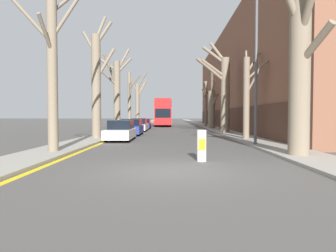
{
  "coord_description": "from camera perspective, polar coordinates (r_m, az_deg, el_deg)",
  "views": [
    {
      "loc": [
        0.04,
        -9.24,
        1.74
      ],
      "look_at": [
        -0.36,
        33.47,
        0.2
      ],
      "focal_mm": 32.0,
      "sensor_mm": 36.0,
      "label": 1
    }
  ],
  "objects": [
    {
      "name": "ground_plane",
      "position": [
        9.4,
        0.29,
        -8.58
      ],
      "size": [
        300.0,
        300.0,
        0.0
      ],
      "primitive_type": "plane",
      "color": "#4C4947"
    },
    {
      "name": "sidewalk_left",
      "position": [
        59.53,
        -4.85,
        0.44
      ],
      "size": [
        2.23,
        120.0,
        0.12
      ],
      "primitive_type": "cube",
      "color": "gray",
      "rests_on": "ground"
    },
    {
      "name": "sidewalk_right",
      "position": [
        59.52,
        5.86,
        0.44
      ],
      "size": [
        2.23,
        120.0,
        0.12
      ],
      "primitive_type": "cube",
      "color": "gray",
      "rests_on": "ground"
    },
    {
      "name": "building_facade_right",
      "position": [
        40.28,
        17.49,
        8.38
      ],
      "size": [
        10.08,
        48.58,
        12.5
      ],
      "color": "brown",
      "rests_on": "ground"
    },
    {
      "name": "kerb_line_stripe",
      "position": [
        59.42,
        -3.61,
        0.39
      ],
      "size": [
        0.24,
        120.0,
        0.01
      ],
      "primitive_type": "cube",
      "color": "yellow",
      "rests_on": "ground"
    },
    {
      "name": "street_tree_left_0",
      "position": [
        14.64,
        -21.25,
        11.89
      ],
      "size": [
        3.31,
        4.94,
        8.8
      ],
      "color": "#7A6B56",
      "rests_on": "ground"
    },
    {
      "name": "street_tree_left_1",
      "position": [
        22.1,
        -13.45,
        8.6
      ],
      "size": [
        3.0,
        3.18,
        9.59
      ],
      "color": "#7A6B56",
      "rests_on": "ground"
    },
    {
      "name": "street_tree_left_2",
      "position": [
        30.6,
        -9.81,
        6.53
      ],
      "size": [
        3.87,
        2.87,
        8.59
      ],
      "color": "#7A6B56",
      "rests_on": "ground"
    },
    {
      "name": "street_tree_left_3",
      "position": [
        39.49,
        -7.31,
        5.21
      ],
      "size": [
        1.82,
        4.24,
        7.35
      ],
      "color": "#7A6B56",
      "rests_on": "ground"
    },
    {
      "name": "street_tree_left_4",
      "position": [
        47.48,
        -5.75,
        4.53
      ],
      "size": [
        2.76,
        1.3,
        8.47
      ],
      "color": "#7A6B56",
      "rests_on": "ground"
    },
    {
      "name": "street_tree_right_0",
      "position": [
        13.55,
        23.69,
        11.3
      ],
      "size": [
        2.34,
        5.24,
        8.38
      ],
      "color": "#7A6B56",
      "rests_on": "ground"
    },
    {
      "name": "street_tree_right_1",
      "position": [
        21.59,
        14.99,
        6.13
      ],
      "size": [
        2.63,
        2.51,
        6.57
      ],
      "color": "#7A6B56",
      "rests_on": "ground"
    },
    {
      "name": "street_tree_right_2",
      "position": [
        29.06,
        10.52,
        6.8
      ],
      "size": [
        3.45,
        2.18,
        8.88
      ],
      "color": "#7A6B56",
      "rests_on": "ground"
    },
    {
      "name": "street_tree_right_3",
      "position": [
        37.76,
        8.36,
        3.66
      ],
      "size": [
        1.47,
        2.91,
        6.91
      ],
      "color": "#7A6B56",
      "rests_on": "ground"
    },
    {
      "name": "street_tree_right_4",
      "position": [
        45.3,
        7.27,
        4.52
      ],
      "size": [
        2.76,
        2.11,
        7.51
      ],
      "color": "#7A6B56",
      "rests_on": "ground"
    },
    {
      "name": "double_decker_bus",
      "position": [
        47.84,
        -0.83,
        2.84
      ],
      "size": [
        2.51,
        10.25,
        4.21
      ],
      "color": "red",
      "rests_on": "ground"
    },
    {
      "name": "parked_car_0",
      "position": [
        20.76,
        -9.01,
        -0.94
      ],
      "size": [
        1.71,
        4.07,
        1.4
      ],
      "color": "silver",
      "rests_on": "ground"
    },
    {
      "name": "parked_car_1",
      "position": [
        26.47,
        -6.93,
        -0.28
      ],
      "size": [
        1.77,
        4.27,
        1.41
      ],
      "color": "navy",
      "rests_on": "ground"
    },
    {
      "name": "parked_car_2",
      "position": [
        32.4,
        -5.56,
        0.15
      ],
      "size": [
        1.72,
        4.16,
        1.41
      ],
      "color": "silver",
      "rests_on": "ground"
    },
    {
      "name": "parked_car_3",
      "position": [
        38.12,
        -4.64,
        0.38
      ],
      "size": [
        1.7,
        4.46,
        1.3
      ],
      "color": "navy",
      "rests_on": "ground"
    },
    {
      "name": "lamp_post",
      "position": [
        17.63,
        16.15,
        11.86
      ],
      "size": [
        1.4,
        0.2,
        8.59
      ],
      "color": "#4C4F54",
      "rests_on": "ground"
    },
    {
      "name": "traffic_bollard",
      "position": [
        11.35,
        6.43,
        -3.74
      ],
      "size": [
        0.35,
        0.36,
        1.18
      ],
      "color": "white",
      "rests_on": "ground"
    }
  ]
}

